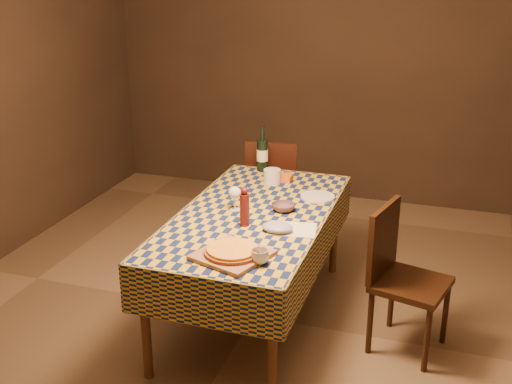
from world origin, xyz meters
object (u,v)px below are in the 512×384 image
cutting_board (232,255)px  bowl (283,207)px  dining_table (254,224)px  white_plate (318,197)px  chair_far (273,185)px  chair_right (399,270)px  pizza (232,251)px  wine_bottle (262,154)px

cutting_board → bowl: size_ratio=2.34×
dining_table → white_plate: size_ratio=7.79×
white_plate → chair_far: size_ratio=0.25×
white_plate → chair_far: bearing=125.2°
dining_table → chair_right: (0.95, -0.03, -0.17)m
cutting_board → pizza: size_ratio=0.94×
cutting_board → bowl: bowl is taller
cutting_board → white_plate: (0.24, 1.04, -0.00)m
chair_far → dining_table: bearing=-79.2°
bowl → chair_right: size_ratio=0.17×
wine_bottle → bowl: bearing=-63.0°
pizza → bowl: 0.75m
cutting_board → wine_bottle: 1.53m
dining_table → white_plate: white_plate is taller
bowl → chair_right: (0.78, -0.13, -0.27)m
cutting_board → bowl: 0.75m
pizza → chair_far: 1.89m
bowl → wine_bottle: (-0.38, 0.75, 0.11)m
pizza → white_plate: pizza is taller
wine_bottle → white_plate: bearing=-39.6°
bowl → chair_right: bearing=-9.6°
pizza → chair_far: chair_far is taller
wine_bottle → chair_right: 1.51m
chair_far → chair_right: 1.70m
cutting_board → chair_far: size_ratio=0.39×
dining_table → chair_right: 0.97m
cutting_board → chair_right: (0.87, 0.61, -0.26)m
cutting_board → white_plate: bearing=76.8°
wine_bottle → white_plate: 0.72m
cutting_board → bowl: bearing=83.6°
dining_table → chair_far: 1.23m
dining_table → pizza: size_ratio=4.80×
wine_bottle → white_plate: size_ratio=1.47×
pizza → bowl: bearing=83.6°
wine_bottle → chair_far: 0.51m
bowl → wine_bottle: size_ratio=0.44×
dining_table → cutting_board: cutting_board is taller
pizza → chair_right: 1.10m
bowl → chair_right: chair_right is taller
bowl → wine_bottle: bearing=117.0°
dining_table → chair_right: bearing=-1.7°
dining_table → cutting_board: 0.65m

